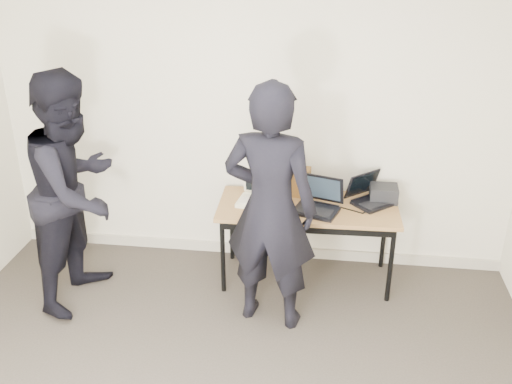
% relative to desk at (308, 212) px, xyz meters
% --- Properties ---
extents(room, '(4.60, 4.60, 2.80)m').
position_rel_desk_xyz_m(room, '(-0.50, -1.87, 0.69)').
color(room, '#3A332C').
rests_on(room, ground).
extents(desk, '(1.52, 0.69, 0.72)m').
position_rel_desk_xyz_m(desk, '(0.00, 0.00, 0.00)').
color(desk, olive).
rests_on(desk, ground).
extents(laptop_beige, '(0.33, 0.32, 0.23)m').
position_rel_desk_xyz_m(laptop_beige, '(-0.44, 0.02, 0.11)').
color(laptop_beige, beige).
rests_on(laptop_beige, desk).
extents(laptop_center, '(0.43, 0.43, 0.27)m').
position_rel_desk_xyz_m(laptop_center, '(0.09, -0.05, 0.12)').
color(laptop_center, black).
rests_on(laptop_center, desk).
extents(laptop_right, '(0.46, 0.46, 0.24)m').
position_rel_desk_xyz_m(laptop_right, '(0.51, 0.15, 0.11)').
color(laptop_right, black).
rests_on(laptop_right, desk).
extents(leather_satchel, '(0.38, 0.21, 0.25)m').
position_rel_desk_xyz_m(leather_satchel, '(-0.18, 0.23, 0.19)').
color(leather_satchel, brown).
rests_on(leather_satchel, desk).
extents(tissue, '(0.14, 0.11, 0.08)m').
position_rel_desk_xyz_m(tissue, '(-0.15, 0.23, 0.34)').
color(tissue, white).
rests_on(tissue, leather_satchel).
extents(equipment_box, '(0.23, 0.20, 0.13)m').
position_rel_desk_xyz_m(equipment_box, '(0.63, 0.19, 0.13)').
color(equipment_box, black).
rests_on(equipment_box, desk).
extents(power_brick, '(0.07, 0.04, 0.03)m').
position_rel_desk_xyz_m(power_brick, '(-0.22, -0.17, 0.07)').
color(power_brick, black).
rests_on(power_brick, desk).
extents(cables, '(1.16, 0.33, 0.01)m').
position_rel_desk_xyz_m(cables, '(0.08, -0.02, 0.06)').
color(cables, silver).
rests_on(cables, desk).
extents(person_typist, '(0.78, 0.58, 1.93)m').
position_rel_desk_xyz_m(person_typist, '(-0.26, -0.58, 0.31)').
color(person_typist, black).
rests_on(person_typist, ground).
extents(person_observer, '(0.87, 1.04, 1.92)m').
position_rel_desk_xyz_m(person_observer, '(-1.81, -0.44, 0.30)').
color(person_observer, black).
rests_on(person_observer, ground).
extents(baseboard, '(4.50, 0.03, 0.10)m').
position_rel_desk_xyz_m(baseboard, '(-0.50, 0.36, -0.61)').
color(baseboard, '#B1A893').
rests_on(baseboard, ground).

